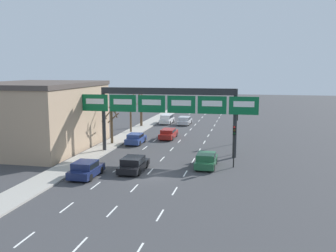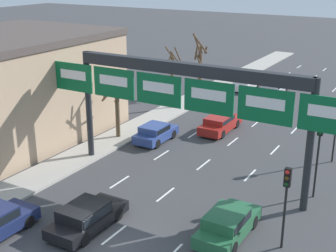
{
  "view_description": "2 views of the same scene",
  "coord_description": "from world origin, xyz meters",
  "px_view_note": "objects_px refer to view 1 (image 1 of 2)",
  "views": [
    {
      "loc": [
        8.66,
        -31.55,
        9.45
      ],
      "look_at": [
        0.49,
        6.59,
        3.46
      ],
      "focal_mm": 40.0,
      "sensor_mm": 36.0,
      "label": 1
    },
    {
      "loc": [
        12.5,
        -15.03,
        12.68
      ],
      "look_at": [
        0.85,
        4.84,
        4.73
      ],
      "focal_mm": 50.0,
      "sensor_mm": 36.0,
      "label": 2
    }
  ],
  "objects_px": {
    "car_red": "(168,133)",
    "traffic_light_near_gantry": "(236,118)",
    "car_navy": "(86,169)",
    "suv_white": "(167,118)",
    "tree_bare_third": "(131,112)",
    "car_blue": "(136,138)",
    "car_silver": "(185,120)",
    "traffic_light_mid_block": "(236,124)",
    "car_black": "(133,164)",
    "sign_gantry": "(167,101)",
    "car_green": "(206,160)",
    "tree_bare_second": "(141,107)",
    "traffic_light_far_end": "(234,137)",
    "tree_bare_closest": "(111,123)"
  },
  "relations": [
    {
      "from": "car_red",
      "to": "traffic_light_near_gantry",
      "type": "xyz_separation_m",
      "value": [
        9.15,
        -1.79,
        2.59
      ]
    },
    {
      "from": "car_silver",
      "to": "traffic_light_mid_block",
      "type": "height_order",
      "value": "traffic_light_mid_block"
    },
    {
      "from": "car_green",
      "to": "car_navy",
      "type": "bearing_deg",
      "value": -150.54
    },
    {
      "from": "car_navy",
      "to": "tree_bare_second",
      "type": "relative_size",
      "value": 0.65
    },
    {
      "from": "tree_bare_closest",
      "to": "traffic_light_mid_block",
      "type": "bearing_deg",
      "value": -8.1
    },
    {
      "from": "car_blue",
      "to": "tree_bare_second",
      "type": "bearing_deg",
      "value": 103.29
    },
    {
      "from": "car_blue",
      "to": "sign_gantry",
      "type": "bearing_deg",
      "value": -43.65
    },
    {
      "from": "car_black",
      "to": "car_red",
      "type": "distance_m",
      "value": 16.88
    },
    {
      "from": "tree_bare_third",
      "to": "tree_bare_closest",
      "type": "bearing_deg",
      "value": -88.63
    },
    {
      "from": "suv_white",
      "to": "tree_bare_third",
      "type": "bearing_deg",
      "value": -107.1
    },
    {
      "from": "car_navy",
      "to": "traffic_light_mid_block",
      "type": "height_order",
      "value": "traffic_light_mid_block"
    },
    {
      "from": "car_blue",
      "to": "suv_white",
      "type": "distance_m",
      "value": 18.35
    },
    {
      "from": "traffic_light_near_gantry",
      "to": "sign_gantry",
      "type": "bearing_deg",
      "value": -133.81
    },
    {
      "from": "tree_bare_third",
      "to": "traffic_light_mid_block",
      "type": "bearing_deg",
      "value": -35.02
    },
    {
      "from": "car_green",
      "to": "traffic_light_mid_block",
      "type": "relative_size",
      "value": 0.96
    },
    {
      "from": "traffic_light_near_gantry",
      "to": "car_silver",
      "type": "bearing_deg",
      "value": 121.29
    },
    {
      "from": "sign_gantry",
      "to": "tree_bare_second",
      "type": "bearing_deg",
      "value": 114.13
    },
    {
      "from": "sign_gantry",
      "to": "tree_bare_third",
      "type": "relative_size",
      "value": 3.4
    },
    {
      "from": "car_silver",
      "to": "car_blue",
      "type": "xyz_separation_m",
      "value": [
        -3.29,
        -17.79,
        -0.01
      ]
    },
    {
      "from": "car_silver",
      "to": "car_blue",
      "type": "bearing_deg",
      "value": -100.47
    },
    {
      "from": "traffic_light_near_gantry",
      "to": "car_green",
      "type": "bearing_deg",
      "value": -101.26
    },
    {
      "from": "car_navy",
      "to": "tree_bare_third",
      "type": "distance_m",
      "value": 23.37
    },
    {
      "from": "tree_bare_second",
      "to": "tree_bare_third",
      "type": "xyz_separation_m",
      "value": [
        0.13,
        -5.81,
        -0.02
      ]
    },
    {
      "from": "car_silver",
      "to": "tree_bare_second",
      "type": "distance_m",
      "value": 8.05
    },
    {
      "from": "suv_white",
      "to": "traffic_light_mid_block",
      "type": "height_order",
      "value": "traffic_light_mid_block"
    },
    {
      "from": "suv_white",
      "to": "tree_bare_third",
      "type": "height_order",
      "value": "tree_bare_third"
    },
    {
      "from": "tree_bare_third",
      "to": "car_silver",
      "type": "bearing_deg",
      "value": 56.73
    },
    {
      "from": "traffic_light_far_end",
      "to": "tree_bare_closest",
      "type": "relative_size",
      "value": 0.87
    },
    {
      "from": "sign_gantry",
      "to": "tree_bare_second",
      "type": "relative_size",
      "value": 3.17
    },
    {
      "from": "car_silver",
      "to": "traffic_light_mid_block",
      "type": "bearing_deg",
      "value": -65.89
    },
    {
      "from": "car_black",
      "to": "car_navy",
      "type": "distance_m",
      "value": 4.44
    },
    {
      "from": "sign_gantry",
      "to": "car_green",
      "type": "distance_m",
      "value": 8.47
    },
    {
      "from": "car_navy",
      "to": "suv_white",
      "type": "distance_m",
      "value": 33.38
    },
    {
      "from": "traffic_light_mid_block",
      "to": "traffic_light_near_gantry",
      "type": "bearing_deg",
      "value": 91.84
    },
    {
      "from": "car_silver",
      "to": "tree_bare_third",
      "type": "bearing_deg",
      "value": -123.27
    },
    {
      "from": "traffic_light_far_end",
      "to": "tree_bare_closest",
      "type": "distance_m",
      "value": 17.53
    },
    {
      "from": "tree_bare_third",
      "to": "car_blue",
      "type": "bearing_deg",
      "value": -68.59
    },
    {
      "from": "car_silver",
      "to": "tree_bare_third",
      "type": "distance_m",
      "value": 11.96
    },
    {
      "from": "car_silver",
      "to": "tree_bare_third",
      "type": "xyz_separation_m",
      "value": [
        -6.42,
        -9.79,
        2.44
      ]
    },
    {
      "from": "car_silver",
      "to": "car_navy",
      "type": "height_order",
      "value": "car_navy"
    },
    {
      "from": "sign_gantry",
      "to": "suv_white",
      "type": "xyz_separation_m",
      "value": [
        -5.05,
        23.21,
        -5.08
      ]
    },
    {
      "from": "traffic_light_mid_block",
      "to": "traffic_light_far_end",
      "type": "xyz_separation_m",
      "value": [
        -0.01,
        -5.94,
        -0.39
      ]
    },
    {
      "from": "traffic_light_mid_block",
      "to": "car_silver",
      "type": "bearing_deg",
      "value": 114.11
    },
    {
      "from": "tree_bare_closest",
      "to": "car_black",
      "type": "bearing_deg",
      "value": -60.62
    },
    {
      "from": "traffic_light_near_gantry",
      "to": "car_navy",
      "type": "bearing_deg",
      "value": -124.83
    },
    {
      "from": "car_blue",
      "to": "suv_white",
      "type": "xyz_separation_m",
      "value": [
        0.05,
        18.35,
        0.17
      ]
    },
    {
      "from": "car_silver",
      "to": "car_navy",
      "type": "xyz_separation_m",
      "value": [
        -3.25,
        -32.82,
        0.04
      ]
    },
    {
      "from": "car_green",
      "to": "tree_bare_closest",
      "type": "bearing_deg",
      "value": 146.4
    },
    {
      "from": "car_silver",
      "to": "traffic_light_near_gantry",
      "type": "relative_size",
      "value": 1.01
    },
    {
      "from": "car_black",
      "to": "suv_white",
      "type": "height_order",
      "value": "suv_white"
    }
  ]
}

